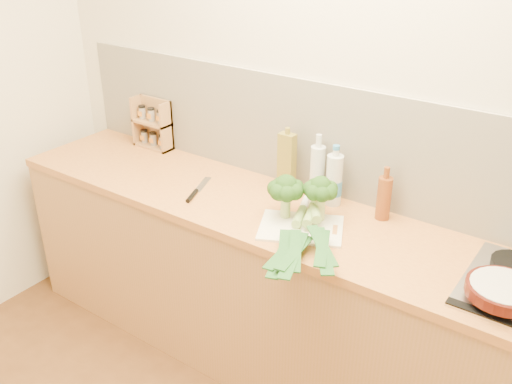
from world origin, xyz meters
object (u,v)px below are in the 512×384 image
skillet (504,290)px  chefs_knife (195,193)px  spice_rack (154,126)px  chopping_board (301,228)px

skillet → chefs_knife: bearing=165.1°
chefs_knife → skillet: size_ratio=0.77×
spice_rack → chefs_knife: bearing=-29.9°
chefs_knife → skillet: (1.44, -0.03, 0.05)m
chopping_board → skillet: (0.85, -0.05, 0.06)m
chefs_knife → skillet: skillet is taller
chopping_board → chefs_knife: bearing=156.2°
skillet → spice_rack: size_ratio=1.29×
chopping_board → skillet: bearing=-28.0°
skillet → spice_rack: (-2.03, 0.37, 0.06)m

